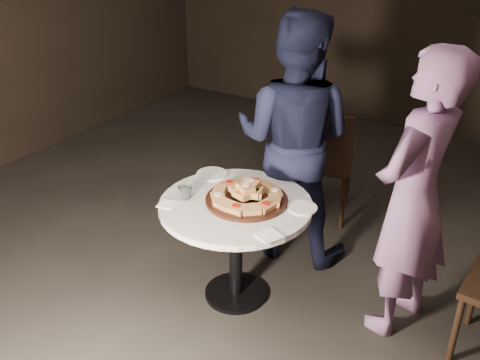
% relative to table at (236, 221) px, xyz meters
% --- Properties ---
extents(floor, '(7.00, 7.00, 0.00)m').
position_rel_table_xyz_m(floor, '(0.01, 0.03, -0.56)').
color(floor, black).
rests_on(floor, ground).
extents(table, '(1.21, 1.21, 0.69)m').
position_rel_table_xyz_m(table, '(0.00, 0.00, 0.00)').
color(table, black).
rests_on(table, ground).
extents(serving_board, '(0.59, 0.59, 0.02)m').
position_rel_table_xyz_m(serving_board, '(0.05, 0.05, 0.14)').
color(serving_board, black).
rests_on(serving_board, table).
extents(focaccia_pile, '(0.45, 0.43, 0.12)m').
position_rel_table_xyz_m(focaccia_pile, '(0.05, 0.05, 0.19)').
color(focaccia_pile, '#A87141').
rests_on(focaccia_pile, serving_board).
extents(plate_left, '(0.25, 0.25, 0.01)m').
position_rel_table_xyz_m(plate_left, '(-0.33, 0.23, 0.13)').
color(plate_left, white).
rests_on(plate_left, table).
extents(plate_right, '(0.22, 0.22, 0.01)m').
position_rel_table_xyz_m(plate_right, '(0.37, 0.15, 0.13)').
color(plate_right, white).
rests_on(plate_right, table).
extents(water_glass, '(0.11, 0.11, 0.08)m').
position_rel_table_xyz_m(water_glass, '(-0.29, -0.12, 0.17)').
color(water_glass, silver).
rests_on(water_glass, table).
extents(napkin_near, '(0.12, 0.12, 0.01)m').
position_rel_table_xyz_m(napkin_near, '(-0.33, -0.23, 0.13)').
color(napkin_near, white).
rests_on(napkin_near, table).
extents(napkin_far, '(0.16, 0.16, 0.01)m').
position_rel_table_xyz_m(napkin_far, '(0.34, -0.22, 0.13)').
color(napkin_far, white).
rests_on(napkin_far, table).
extents(chair_far, '(0.55, 0.56, 0.94)m').
position_rel_table_xyz_m(chair_far, '(0.07, 1.16, -0.02)').
color(chair_far, black).
rests_on(chair_far, ground).
extents(diner_navy, '(0.93, 0.77, 1.73)m').
position_rel_table_xyz_m(diner_navy, '(0.04, 0.68, 0.30)').
color(diner_navy, black).
rests_on(diner_navy, ground).
extents(diner_teal, '(0.54, 0.70, 1.70)m').
position_rel_table_xyz_m(diner_teal, '(0.95, 0.31, 0.28)').
color(diner_teal, slate).
rests_on(diner_teal, ground).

